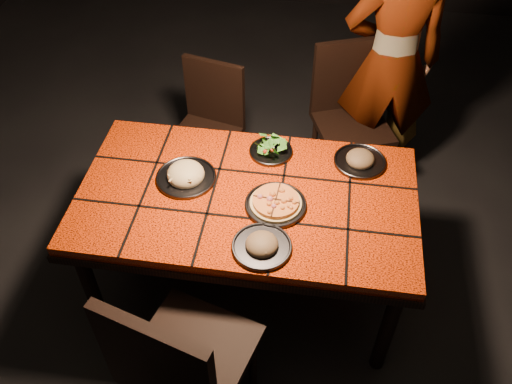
# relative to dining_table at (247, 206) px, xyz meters

# --- Properties ---
(room_shell) EXTENTS (6.04, 7.04, 3.08)m
(room_shell) POSITION_rel_dining_table_xyz_m (0.00, 0.00, 0.83)
(room_shell) COLOR black
(room_shell) RESTS_ON ground
(dining_table) EXTENTS (1.62, 0.92, 0.75)m
(dining_table) POSITION_rel_dining_table_xyz_m (0.00, 0.00, 0.00)
(dining_table) COLOR red
(dining_table) RESTS_ON ground
(chair_near) EXTENTS (0.58, 0.58, 1.03)m
(chair_near) POSITION_rel_dining_table_xyz_m (-0.14, -0.80, -0.08)
(chair_near) COLOR black
(chair_near) RESTS_ON ground
(chair_far_left) EXTENTS (0.47, 0.47, 0.86)m
(chair_far_left) POSITION_rel_dining_table_xyz_m (-0.37, 0.84, -0.18)
(chair_far_left) COLOR black
(chair_far_left) RESTS_ON ground
(chair_far_right) EXTENTS (0.56, 0.56, 0.95)m
(chair_far_right) POSITION_rel_dining_table_xyz_m (0.48, 1.03, -0.13)
(chair_far_right) COLOR black
(chair_far_right) RESTS_ON ground
(diner) EXTENTS (0.65, 0.47, 1.66)m
(diner) POSITION_rel_dining_table_xyz_m (0.69, 1.12, 0.16)
(diner) COLOR brown
(diner) RESTS_ON ground
(plate_pizza) EXTENTS (0.29, 0.29, 0.04)m
(plate_pizza) POSITION_rel_dining_table_xyz_m (0.14, -0.06, 0.10)
(plate_pizza) COLOR #3C3B40
(plate_pizza) RESTS_ON dining_table
(plate_pasta) EXTENTS (0.29, 0.29, 0.10)m
(plate_pasta) POSITION_rel_dining_table_xyz_m (-0.31, 0.06, 0.10)
(plate_pasta) COLOR #3C3B40
(plate_pasta) RESTS_ON dining_table
(plate_salad) EXTENTS (0.22, 0.22, 0.07)m
(plate_salad) POSITION_rel_dining_table_xyz_m (0.08, 0.31, 0.10)
(plate_salad) COLOR #3C3B40
(plate_salad) RESTS_ON dining_table
(plate_mushroom_a) EXTENTS (0.26, 0.26, 0.09)m
(plate_mushroom_a) POSITION_rel_dining_table_xyz_m (0.12, -0.31, 0.10)
(plate_mushroom_a) COLOR #3C3B40
(plate_mushroom_a) RESTS_ON dining_table
(plate_mushroom_b) EXTENTS (0.26, 0.26, 0.09)m
(plate_mushroom_b) POSITION_rel_dining_table_xyz_m (0.52, 0.30, 0.10)
(plate_mushroom_b) COLOR #3C3B40
(plate_mushroom_b) RESTS_ON dining_table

